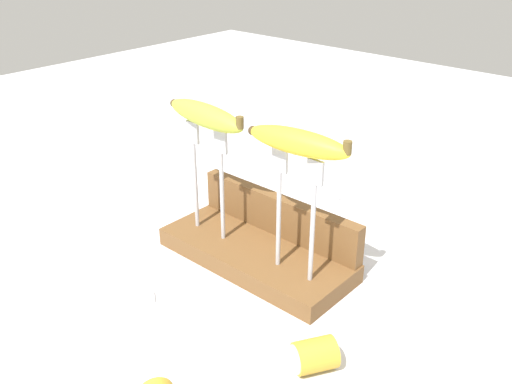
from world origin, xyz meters
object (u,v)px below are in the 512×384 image
at_px(fork_fallen_near, 117,301).
at_px(fork_stand_left, 208,171).
at_px(fork_fallen_far, 321,187).
at_px(fork_stand_right, 296,205).
at_px(banana_raised_right, 298,142).
at_px(banana_raised_left, 205,115).
at_px(banana_chunk_near, 314,355).

bearing_deg(fork_fallen_near, fork_stand_left, 92.31).
bearing_deg(fork_fallen_far, fork_stand_left, -91.51).
xyz_separation_m(fork_stand_right, banana_raised_right, (-0.00, -0.00, 0.10)).
distance_m(fork_stand_right, banana_raised_left, 0.21).
distance_m(fork_stand_right, fork_fallen_far, 0.39).
bearing_deg(fork_stand_right, fork_fallen_near, -130.54).
distance_m(fork_stand_left, fork_fallen_far, 0.35).
distance_m(banana_raised_left, fork_fallen_near, 0.31).
relative_size(fork_fallen_near, fork_fallen_far, 0.81).
distance_m(fork_fallen_far, banana_chunk_near, 0.53).
relative_size(banana_raised_left, banana_raised_right, 1.09).
relative_size(fork_stand_left, banana_raised_left, 1.07).
distance_m(fork_fallen_near, banana_chunk_near, 0.31).
bearing_deg(fork_stand_left, banana_raised_left, 174.14).
distance_m(fork_stand_left, fork_stand_right, 0.18).
xyz_separation_m(banana_raised_left, fork_fallen_far, (0.01, 0.32, -0.24)).
bearing_deg(banana_raised_left, fork_fallen_near, -87.67).
relative_size(fork_stand_right, banana_chunk_near, 2.90).
xyz_separation_m(fork_fallen_far, banana_chunk_near, (0.30, -0.44, 0.02)).
distance_m(banana_raised_left, fork_fallen_far, 0.40).
bearing_deg(fork_stand_right, banana_chunk_near, -43.03).
xyz_separation_m(fork_fallen_near, fork_fallen_far, (0.00, 0.52, 0.00)).
bearing_deg(fork_stand_right, banana_raised_left, 180.00).
bearing_deg(banana_raised_right, fork_stand_left, 180.00).
distance_m(banana_raised_right, fork_fallen_far, 0.44).
bearing_deg(banana_raised_right, banana_chunk_near, -43.01).
bearing_deg(fork_stand_right, fork_stand_left, 180.00).
bearing_deg(fork_stand_left, banana_raised_right, -0.00).
bearing_deg(fork_fallen_far, banana_chunk_near, -55.45).
height_order(banana_raised_right, fork_fallen_far, banana_raised_right).
relative_size(fork_stand_left, banana_raised_right, 1.16).
xyz_separation_m(fork_stand_left, banana_chunk_near, (0.31, -0.12, -0.12)).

